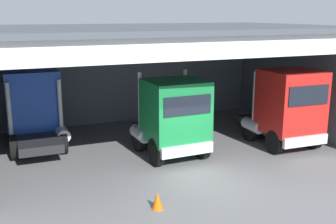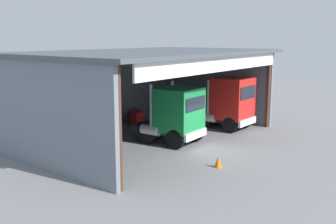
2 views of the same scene
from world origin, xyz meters
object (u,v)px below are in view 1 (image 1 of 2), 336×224
at_px(tool_cart, 174,115).
at_px(traffic_cone, 157,201).
at_px(truck_blue_left_bay, 34,108).
at_px(oil_drum, 182,111).
at_px(truck_green_right_bay, 172,117).
at_px(truck_red_center_right_bay, 287,107).

relative_size(tool_cart, traffic_cone, 1.79).
bearing_deg(traffic_cone, truck_blue_left_bay, 110.47).
xyz_separation_m(oil_drum, tool_cart, (-0.86, -0.89, 0.05)).
bearing_deg(truck_green_right_bay, tool_cart, -116.12).
distance_m(truck_green_right_bay, traffic_cone, 5.03).
bearing_deg(truck_green_right_bay, oil_drum, -119.79).
bearing_deg(truck_green_right_bay, traffic_cone, 59.69).
distance_m(truck_blue_left_bay, truck_red_center_right_bay, 11.36).
height_order(tool_cart, traffic_cone, tool_cart).
distance_m(truck_red_center_right_bay, tool_cart, 6.57).
height_order(truck_blue_left_bay, traffic_cone, truck_blue_left_bay).
height_order(truck_blue_left_bay, truck_green_right_bay, truck_green_right_bay).
bearing_deg(traffic_cone, truck_red_center_right_bay, 25.12).
relative_size(truck_blue_left_bay, traffic_cone, 7.93).
distance_m(truck_red_center_right_bay, traffic_cone, 8.52).
bearing_deg(truck_red_center_right_bay, traffic_cone, 26.82).
height_order(truck_blue_left_bay, oil_drum, truck_blue_left_bay).
xyz_separation_m(truck_green_right_bay, truck_red_center_right_bay, (5.31, -0.68, 0.09)).
xyz_separation_m(truck_red_center_right_bay, traffic_cone, (-7.58, -3.56, -1.57)).
bearing_deg(tool_cart, oil_drum, 45.93).
distance_m(oil_drum, tool_cart, 1.23).
relative_size(truck_blue_left_bay, truck_red_center_right_bay, 1.01).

